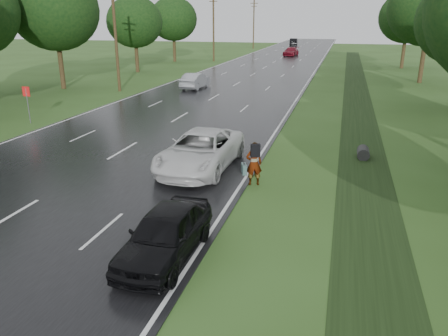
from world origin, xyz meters
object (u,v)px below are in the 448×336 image
at_px(road_sign, 27,97).
at_px(pedestrian, 253,163).
at_px(dark_sedan, 165,234).
at_px(silver_sedan, 195,81).
at_px(white_pickup, 200,151).

height_order(road_sign, pedestrian, road_sign).
xyz_separation_m(dark_sedan, silver_sedan, (-9.04, 29.12, 0.02)).
xyz_separation_m(white_pickup, dark_sedan, (1.41, -7.38, -0.11)).
xyz_separation_m(road_sign, white_pickup, (13.09, -5.55, -0.80)).
bearing_deg(road_sign, silver_sedan, 71.37).
bearing_deg(pedestrian, white_pickup, -47.37).
relative_size(pedestrian, dark_sedan, 0.43).
bearing_deg(silver_sedan, dark_sedan, 109.83).
bearing_deg(silver_sedan, pedestrian, 116.55).
relative_size(road_sign, pedestrian, 1.31).
height_order(pedestrian, silver_sedan, pedestrian).
bearing_deg(road_sign, dark_sedan, -41.72).
xyz_separation_m(road_sign, pedestrian, (15.68, -6.82, -0.74)).
bearing_deg(dark_sedan, road_sign, 139.55).
xyz_separation_m(pedestrian, white_pickup, (-2.60, 1.27, -0.06)).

